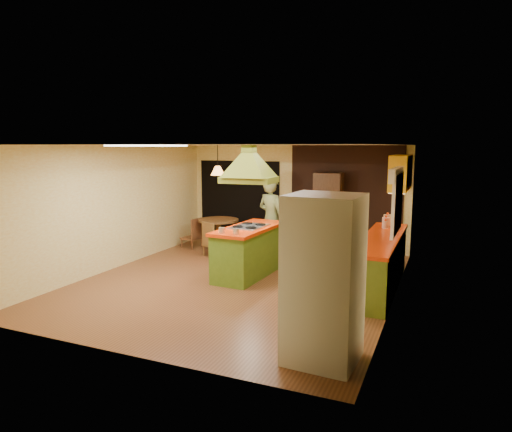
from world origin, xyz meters
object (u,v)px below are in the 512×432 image
at_px(kitchen_island, 249,251).
at_px(wall_oven, 328,213).
at_px(man, 271,219).
at_px(refrigerator, 324,279).
at_px(canister_large, 387,220).
at_px(dining_table, 219,228).

distance_m(kitchen_island, wall_oven, 2.68).
relative_size(man, refrigerator, 0.93).
xyz_separation_m(refrigerator, canister_large, (0.18, 4.23, 0.06)).
xyz_separation_m(man, refrigerator, (2.27, -4.23, 0.07)).
xyz_separation_m(wall_oven, dining_table, (-2.51, -0.71, -0.42)).
height_order(man, refrigerator, refrigerator).
relative_size(kitchen_island, man, 1.07).
relative_size(kitchen_island, dining_table, 1.99).
bearing_deg(kitchen_island, dining_table, 135.00).
height_order(man, wall_oven, wall_oven).
distance_m(man, canister_large, 2.46).
xyz_separation_m(wall_oven, canister_large, (1.48, -1.18, 0.10)).
bearing_deg(man, wall_oven, -109.95).
bearing_deg(man, dining_table, 2.55).
distance_m(man, wall_oven, 1.53).
distance_m(man, refrigerator, 4.80).
relative_size(man, wall_oven, 0.97).
bearing_deg(refrigerator, man, 121.47).
height_order(wall_oven, canister_large, wall_oven).
bearing_deg(canister_large, wall_oven, 141.55).
distance_m(refrigerator, wall_oven, 5.56).
relative_size(dining_table, canister_large, 4.37).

